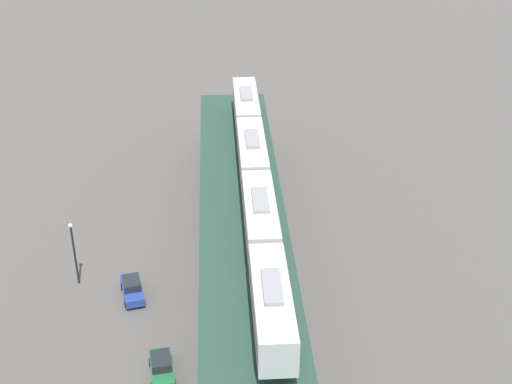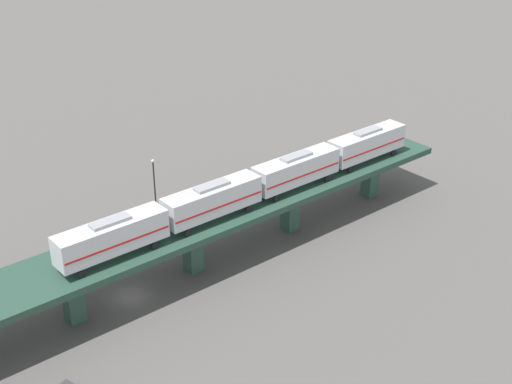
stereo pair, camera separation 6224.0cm
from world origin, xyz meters
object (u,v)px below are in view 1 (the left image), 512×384
object	(u,v)px
street_car_blue	(132,288)
street_lamp	(74,249)
street_car_green	(162,367)
subway_train	(256,183)

from	to	relation	value
street_car_blue	street_lamp	xyz separation A→B (m)	(4.59, -3.91, 3.17)
street_car_blue	street_car_green	xyz separation A→B (m)	(-0.17, 11.35, 0.00)
street_car_green	street_lamp	bearing A→B (deg)	-72.64
subway_train	street_lamp	world-z (taller)	subway_train
subway_train	street_lamp	distance (m)	18.66
subway_train	street_car_green	xyz separation A→B (m)	(13.09, 13.13, -8.13)
street_lamp	street_car_green	bearing A→B (deg)	107.36
subway_train	street_car_green	world-z (taller)	subway_train
subway_train	street_car_green	distance (m)	20.24
subway_train	street_car_blue	distance (m)	15.66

